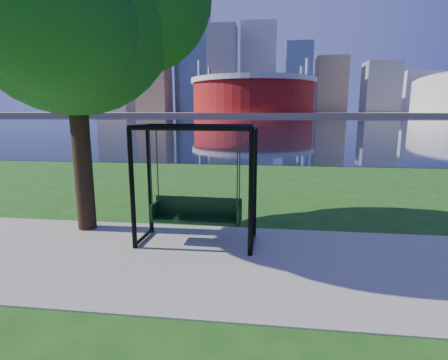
# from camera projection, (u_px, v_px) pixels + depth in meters

# --- Properties ---
(ground) EXTENTS (900.00, 900.00, 0.00)m
(ground) POSITION_uv_depth(u_px,v_px,m) (221.00, 251.00, 7.29)
(ground) COLOR #1E5114
(ground) RESTS_ON ground
(path) EXTENTS (120.00, 4.00, 0.03)m
(path) POSITION_uv_depth(u_px,v_px,m) (218.00, 261.00, 6.80)
(path) COLOR #9E937F
(path) RESTS_ON ground
(river) EXTENTS (900.00, 180.00, 0.02)m
(river) POSITION_uv_depth(u_px,v_px,m) (266.00, 121.00, 106.57)
(river) COLOR black
(river) RESTS_ON ground
(far_bank) EXTENTS (900.00, 228.00, 2.00)m
(far_bank) POSITION_uv_depth(u_px,v_px,m) (268.00, 114.00, 304.94)
(far_bank) COLOR #937F60
(far_bank) RESTS_ON ground
(stadium) EXTENTS (83.00, 83.00, 32.00)m
(stadium) POSITION_uv_depth(u_px,v_px,m) (253.00, 94.00, 234.51)
(stadium) COLOR maroon
(stadium) RESTS_ON far_bank
(skyline) EXTENTS (392.00, 66.00, 96.50)m
(skyline) POSITION_uv_depth(u_px,v_px,m) (264.00, 74.00, 311.76)
(skyline) COLOR gray
(skyline) RESTS_ON far_bank
(swing) EXTENTS (2.58, 1.18, 2.61)m
(swing) POSITION_uv_depth(u_px,v_px,m) (196.00, 188.00, 7.51)
(swing) COLOR black
(swing) RESTS_ON ground
(park_tree) EXTENTS (6.13, 5.53, 7.61)m
(park_tree) POSITION_uv_depth(u_px,v_px,m) (69.00, 1.00, 7.73)
(park_tree) COLOR black
(park_tree) RESTS_ON ground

